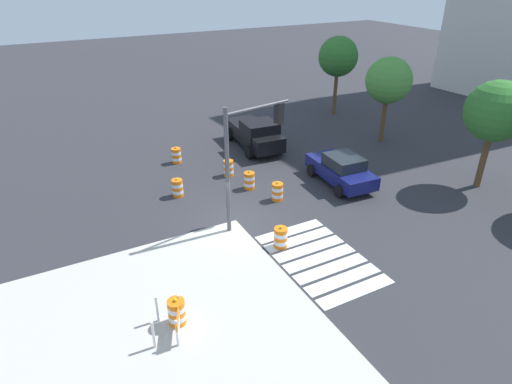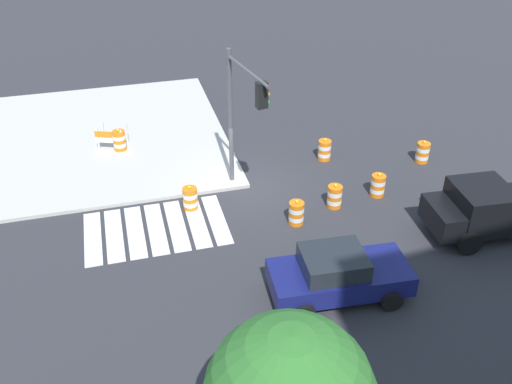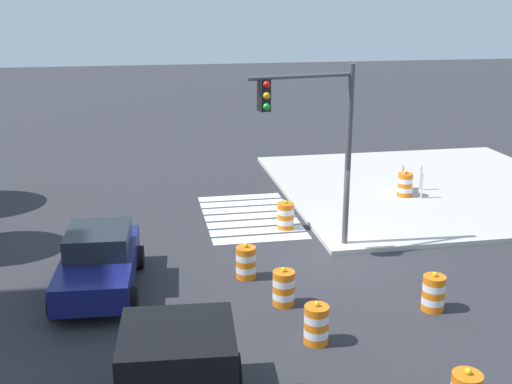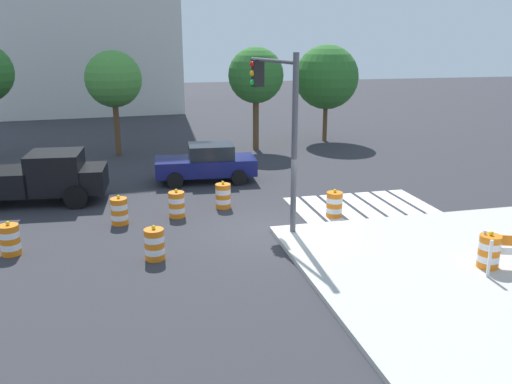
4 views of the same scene
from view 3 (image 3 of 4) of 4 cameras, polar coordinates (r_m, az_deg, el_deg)
The scene contains 12 objects.
ground_plane at distance 19.14m, azimuth 6.86°, elevation -5.79°, with size 120.00×120.00×0.00m, color #2D2D33.
sidewalk_corner at distance 26.54m, azimuth 15.46°, elevation 0.41°, with size 12.00×12.00×0.15m, color #BCB7AD.
crosswalk_stripes at distance 22.37m, azimuth -0.58°, elevation -2.22°, with size 5.10×3.20×0.02m.
sports_car at distance 17.11m, azimuth -14.06°, elevation -6.09°, with size 4.41×2.36×1.63m.
traffic_barrel_near_corner at distance 14.38m, azimuth 5.50°, elevation -11.88°, with size 0.56×0.56×1.02m.
traffic_barrel_crosswalk_end at distance 16.31m, azimuth 15.82°, elevation -8.81°, with size 0.56×0.56×1.02m.
traffic_barrel_median_far at distance 21.07m, azimuth 2.70°, elevation -2.19°, with size 0.56×0.56×1.02m.
traffic_barrel_far_curb at distance 15.98m, azimuth 2.53°, elevation -8.70°, with size 0.56×0.56×1.02m.
traffic_barrel_lane_center at distance 17.43m, azimuth -0.92°, elevation -6.41°, with size 0.56×0.56×1.02m.
traffic_barrel_on_sidewalk at distance 24.74m, azimuth 13.39°, elevation 0.65°, with size 0.56×0.56×1.02m.
construction_barricade at distance 25.10m, azimuth 13.54°, elevation 1.15°, with size 1.44×1.19×1.00m.
traffic_light_pole at distance 18.21m, azimuth 5.38°, elevation 5.95°, with size 0.87×3.25×5.50m.
Camera 3 is at (-16.80, 5.45, 7.38)m, focal length 44.03 mm.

